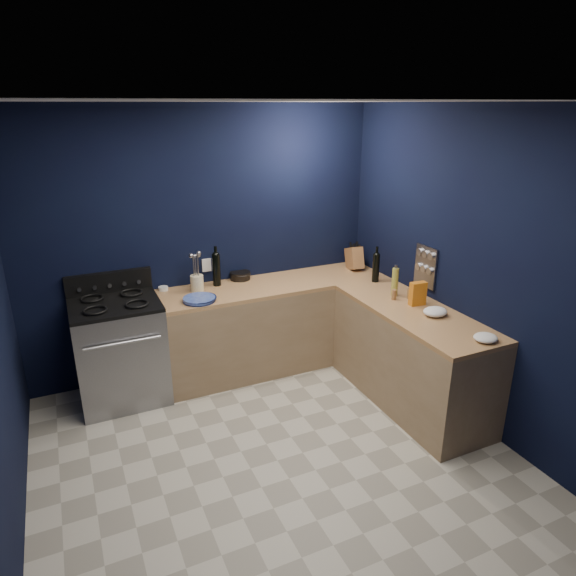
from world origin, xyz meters
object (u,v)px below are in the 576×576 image
crouton_bag (418,294)px  utensil_crock (197,283)px  plate_stack (199,299)px  knife_block (354,258)px  gas_range (121,353)px

crouton_bag → utensil_crock: bearing=150.4°
crouton_bag → plate_stack: bearing=157.8°
knife_block → gas_range: bearing=-170.4°
utensil_crock → plate_stack: bearing=-101.9°
knife_block → plate_stack: bearing=-164.7°
utensil_crock → crouton_bag: bearing=-34.6°
plate_stack → crouton_bag: size_ratio=1.38×
gas_range → knife_block: knife_block is taller
plate_stack → utensil_crock: (0.06, 0.27, 0.06)m
knife_block → crouton_bag: (-0.04, -1.13, -0.01)m
plate_stack → gas_range: bearing=168.1°
gas_range → utensil_crock: (0.77, 0.12, 0.52)m
gas_range → utensil_crock: bearing=8.5°
gas_range → utensil_crock: size_ratio=5.89×
gas_range → crouton_bag: (2.46, -1.05, 0.55)m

